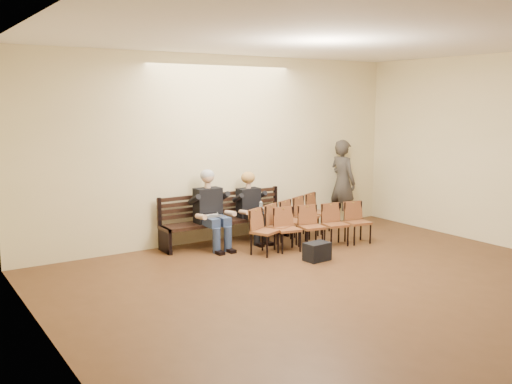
% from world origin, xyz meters
% --- Properties ---
extents(ground, '(10.00, 10.00, 0.00)m').
position_xyz_m(ground, '(0.00, 0.00, 0.00)').
color(ground, '#52321C').
rests_on(ground, ground).
extents(room_walls, '(8.02, 10.01, 3.51)m').
position_xyz_m(room_walls, '(0.00, 0.79, 2.54)').
color(room_walls, '#F6E6B0').
rests_on(room_walls, ground).
extents(bench, '(2.60, 0.90, 0.45)m').
position_xyz_m(bench, '(-0.11, 4.65, 0.23)').
color(bench, black).
rests_on(bench, ground).
extents(seated_man, '(0.60, 0.83, 1.44)m').
position_xyz_m(seated_man, '(-0.51, 4.53, 0.72)').
color(seated_man, black).
rests_on(seated_man, ground).
extents(seated_woman, '(0.53, 0.73, 1.23)m').
position_xyz_m(seated_woman, '(0.36, 4.53, 0.61)').
color(seated_woman, black).
rests_on(seated_woman, ground).
extents(laptop, '(0.34, 0.28, 0.23)m').
position_xyz_m(laptop, '(-0.55, 4.38, 0.57)').
color(laptop, silver).
rests_on(laptop, bench).
extents(water_bottle, '(0.08, 0.08, 0.22)m').
position_xyz_m(water_bottle, '(0.44, 4.31, 0.56)').
color(water_bottle, silver).
rests_on(water_bottle, bench).
extents(bag, '(0.44, 0.31, 0.31)m').
position_xyz_m(bag, '(0.55, 2.78, 0.15)').
color(bag, black).
rests_on(bag, ground).
extents(passerby, '(0.57, 0.81, 2.11)m').
position_xyz_m(passerby, '(2.85, 4.75, 1.05)').
color(passerby, '#35312C').
rests_on(passerby, ground).
extents(chair_row_front, '(2.42, 1.38, 0.80)m').
position_xyz_m(chair_row_front, '(0.97, 4.00, 0.40)').
color(chair_row_front, brown).
rests_on(chair_row_front, ground).
extents(chair_row_back, '(1.93, 0.73, 0.78)m').
position_xyz_m(chair_row_back, '(1.23, 3.43, 0.39)').
color(chair_row_back, brown).
rests_on(chair_row_back, ground).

